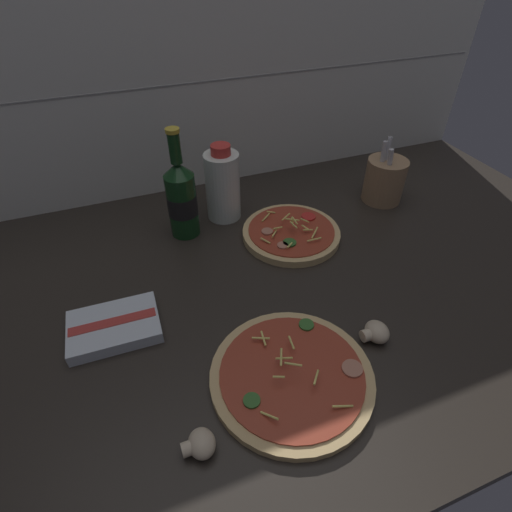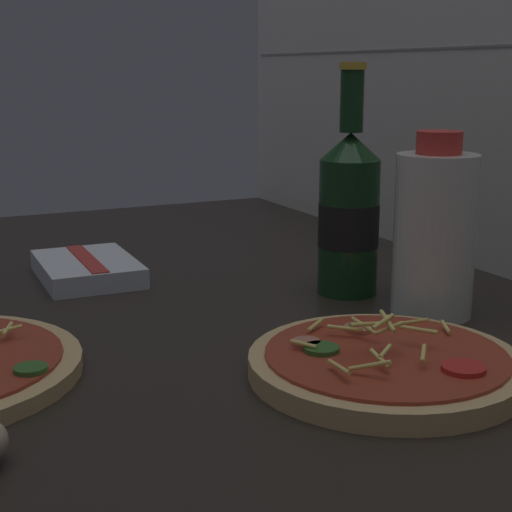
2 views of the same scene
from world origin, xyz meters
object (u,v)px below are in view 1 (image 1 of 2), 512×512
mushroom_right (200,444)px  utensil_crock (384,180)px  oil_bottle (223,185)px  mushroom_left (376,332)px  pizza_near (292,376)px  beer_bottle (182,198)px  dish_towel (114,327)px  pizza_far (291,233)px

mushroom_right → utensil_crock: (62.11, 47.22, 4.24)cm
oil_bottle → mushroom_right: (-20.79, -54.74, -7.10)cm
mushroom_left → utensil_crock: utensil_crock is taller
pizza_near → beer_bottle: bearing=98.2°
mushroom_left → utensil_crock: size_ratio=0.30×
beer_bottle → mushroom_left: (23.78, -43.35, -7.73)cm
dish_towel → pizza_near: bearing=-38.5°
pizza_near → utensil_crock: bearing=42.4°
oil_bottle → utensil_crock: (41.33, -7.53, -2.86)cm
oil_bottle → dish_towel: oil_bottle is taller
utensil_crock → dish_towel: (-71.06, -21.04, -4.61)cm
pizza_far → pizza_near: bearing=-114.7°
pizza_far → mushroom_right: pizza_far is taller
mushroom_left → mushroom_right: mushroom_left is taller
pizza_near → dish_towel: (-25.62, 20.41, 0.40)cm
mushroom_right → dish_towel: (-8.95, 26.18, -0.36)cm
beer_bottle → utensil_crock: bearing=-4.5°
oil_bottle → dish_towel: bearing=-136.2°
utensil_crock → dish_towel: size_ratio=1.05×
pizza_near → beer_bottle: 46.78cm
mushroom_left → beer_bottle: bearing=118.7°
mushroom_right → dish_towel: 27.67cm
pizza_far → mushroom_right: (-32.75, -40.67, 0.55)cm
beer_bottle → oil_bottle: 11.27cm
pizza_far → mushroom_left: size_ratio=4.54×
oil_bottle → mushroom_right: oil_bottle is taller
mushroom_left → mushroom_right: 34.78cm
pizza_far → utensil_crock: bearing=12.6°
oil_bottle → pizza_far: bearing=-49.6°
beer_bottle → mushroom_right: size_ratio=5.40×
pizza_far → oil_bottle: oil_bottle is taller
beer_bottle → oil_bottle: (10.70, 3.46, -0.73)cm
beer_bottle → utensil_crock: 52.31cm
dish_towel → pizza_far: bearing=19.2°
beer_bottle → mushroom_left: 50.04cm
pizza_near → utensil_crock: utensil_crock is taller
utensil_crock → mushroom_left: bearing=-125.7°
pizza_near → pizza_far: 38.43cm
beer_bottle → mushroom_right: beer_bottle is taller
pizza_near → mushroom_right: size_ratio=5.59×
pizza_far → oil_bottle: size_ratio=1.21×
pizza_near → beer_bottle: (-6.59, 45.51, 8.60)cm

